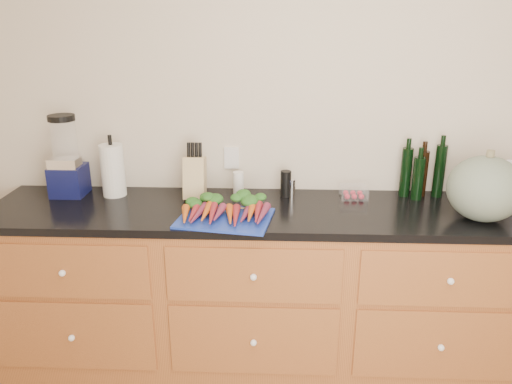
{
  "coord_description": "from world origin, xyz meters",
  "views": [
    {
      "loc": [
        -0.35,
        -1.06,
        1.85
      ],
      "look_at": [
        -0.45,
        1.2,
        1.06
      ],
      "focal_mm": 35.0,
      "sensor_mm": 36.0,
      "label": 1
    }
  ],
  "objects_px": {
    "tomato_box": "(354,192)",
    "knife_block": "(195,178)",
    "blender_appliance": "(67,161)",
    "carrots": "(226,209)",
    "squash": "(485,189)",
    "cutting_board": "(225,218)",
    "paper_towel": "(113,170)"
  },
  "relations": [
    {
      "from": "cutting_board",
      "to": "knife_block",
      "type": "bearing_deg",
      "value": 122.22
    },
    {
      "from": "squash",
      "to": "knife_block",
      "type": "relative_size",
      "value": 1.56
    },
    {
      "from": "paper_towel",
      "to": "knife_block",
      "type": "relative_size",
      "value": 1.27
    },
    {
      "from": "carrots",
      "to": "paper_towel",
      "type": "bearing_deg",
      "value": 156.15
    },
    {
      "from": "carrots",
      "to": "paper_towel",
      "type": "xyz_separation_m",
      "value": [
        -0.63,
        0.28,
        0.1
      ]
    },
    {
      "from": "cutting_board",
      "to": "knife_block",
      "type": "height_order",
      "value": "knife_block"
    },
    {
      "from": "knife_block",
      "to": "blender_appliance",
      "type": "bearing_deg",
      "value": 178.53
    },
    {
      "from": "blender_appliance",
      "to": "carrots",
      "type": "bearing_deg",
      "value": -17.54
    },
    {
      "from": "paper_towel",
      "to": "tomato_box",
      "type": "relative_size",
      "value": 1.99
    },
    {
      "from": "cutting_board",
      "to": "paper_towel",
      "type": "bearing_deg",
      "value": 153.2
    },
    {
      "from": "blender_appliance",
      "to": "paper_towel",
      "type": "bearing_deg",
      "value": 0.56
    },
    {
      "from": "blender_appliance",
      "to": "tomato_box",
      "type": "relative_size",
      "value": 3.09
    },
    {
      "from": "tomato_box",
      "to": "knife_block",
      "type": "bearing_deg",
      "value": -177.97
    },
    {
      "from": "knife_block",
      "to": "tomato_box",
      "type": "distance_m",
      "value": 0.85
    },
    {
      "from": "cutting_board",
      "to": "tomato_box",
      "type": "distance_m",
      "value": 0.74
    },
    {
      "from": "knife_block",
      "to": "tomato_box",
      "type": "relative_size",
      "value": 1.57
    },
    {
      "from": "tomato_box",
      "to": "carrots",
      "type": "bearing_deg",
      "value": -156.21
    },
    {
      "from": "cutting_board",
      "to": "knife_block",
      "type": "relative_size",
      "value": 1.96
    },
    {
      "from": "cutting_board",
      "to": "carrots",
      "type": "xyz_separation_m",
      "value": [
        0.0,
        0.04,
        0.03
      ]
    },
    {
      "from": "cutting_board",
      "to": "tomato_box",
      "type": "xyz_separation_m",
      "value": [
        0.66,
        0.33,
        0.03
      ]
    },
    {
      "from": "paper_towel",
      "to": "blender_appliance",
      "type": "bearing_deg",
      "value": -179.44
    },
    {
      "from": "cutting_board",
      "to": "carrots",
      "type": "relative_size",
      "value": 1.04
    },
    {
      "from": "cutting_board",
      "to": "paper_towel",
      "type": "height_order",
      "value": "paper_towel"
    },
    {
      "from": "paper_towel",
      "to": "squash",
      "type": "bearing_deg",
      "value": -8.22
    },
    {
      "from": "carrots",
      "to": "blender_appliance",
      "type": "bearing_deg",
      "value": 162.46
    },
    {
      "from": "carrots",
      "to": "knife_block",
      "type": "bearing_deg",
      "value": 126.02
    },
    {
      "from": "cutting_board",
      "to": "tomato_box",
      "type": "bearing_deg",
      "value": 26.64
    },
    {
      "from": "knife_block",
      "to": "paper_towel",
      "type": "bearing_deg",
      "value": 177.42
    },
    {
      "from": "carrots",
      "to": "squash",
      "type": "xyz_separation_m",
      "value": [
        1.22,
        0.01,
        0.12
      ]
    },
    {
      "from": "squash",
      "to": "tomato_box",
      "type": "bearing_deg",
      "value": 153.79
    },
    {
      "from": "knife_block",
      "to": "carrots",
      "type": "bearing_deg",
      "value": -53.98
    },
    {
      "from": "knife_block",
      "to": "cutting_board",
      "type": "bearing_deg",
      "value": -57.78
    }
  ]
}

